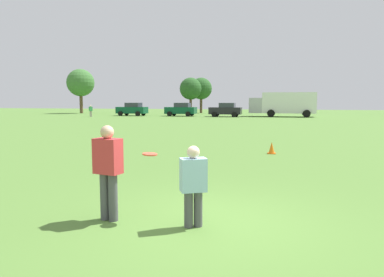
# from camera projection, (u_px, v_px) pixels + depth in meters

# --- Properties ---
(ground_plane) EXTENTS (158.17, 158.17, 0.00)m
(ground_plane) POSITION_uv_depth(u_px,v_px,m) (213.00, 222.00, 6.32)
(ground_plane) COLOR #517A33
(player_thrower) EXTENTS (0.53, 0.38, 1.72)m
(player_thrower) POSITION_uv_depth(u_px,v_px,m) (108.00, 167.00, 6.32)
(player_thrower) COLOR #4C4C51
(player_thrower) RESTS_ON ground
(player_defender) EXTENTS (0.50, 0.42, 1.40)m
(player_defender) POSITION_uv_depth(u_px,v_px,m) (193.00, 182.00, 6.00)
(player_defender) COLOR #4C4C51
(player_defender) RESTS_ON ground
(frisbee) EXTENTS (0.27, 0.27, 0.05)m
(frisbee) POSITION_uv_depth(u_px,v_px,m) (150.00, 154.00, 6.32)
(frisbee) COLOR #E54C33
(traffic_cone) EXTENTS (0.32, 0.32, 0.48)m
(traffic_cone) POSITION_uv_depth(u_px,v_px,m) (272.00, 148.00, 14.37)
(traffic_cone) COLOR #D8590C
(traffic_cone) RESTS_ON ground
(parked_car_near_left) EXTENTS (4.28, 2.38, 1.82)m
(parked_car_near_left) POSITION_uv_depth(u_px,v_px,m) (132.00, 109.00, 49.73)
(parked_car_near_left) COLOR #0C4C2D
(parked_car_near_left) RESTS_ON ground
(parked_car_mid_left) EXTENTS (4.28, 2.38, 1.82)m
(parked_car_mid_left) POSITION_uv_depth(u_px,v_px,m) (181.00, 109.00, 48.52)
(parked_car_mid_left) COLOR #0C4C2D
(parked_car_mid_left) RESTS_ON ground
(parked_car_center) EXTENTS (4.28, 2.38, 1.82)m
(parked_car_center) POSITION_uv_depth(u_px,v_px,m) (226.00, 110.00, 46.68)
(parked_car_center) COLOR black
(parked_car_center) RESTS_ON ground
(box_truck) EXTENTS (8.61, 3.28, 3.18)m
(box_truck) POSITION_uv_depth(u_px,v_px,m) (284.00, 103.00, 46.64)
(box_truck) COLOR white
(box_truck) RESTS_ON ground
(bystander_sideline_watcher) EXTENTS (0.44, 0.48, 1.54)m
(bystander_sideline_watcher) POSITION_uv_depth(u_px,v_px,m) (91.00, 110.00, 46.27)
(bystander_sideline_watcher) COLOR gray
(bystander_sideline_watcher) RESTS_ON ground
(tree_west_oak) EXTENTS (4.50, 4.50, 7.31)m
(tree_west_oak) POSITION_uv_depth(u_px,v_px,m) (81.00, 83.00, 58.63)
(tree_west_oak) COLOR brown
(tree_west_oak) RESTS_ON ground
(tree_west_maple) EXTENTS (3.61, 3.61, 5.86)m
(tree_west_maple) POSITION_uv_depth(u_px,v_px,m) (191.00, 89.00, 58.05)
(tree_west_maple) COLOR brown
(tree_west_maple) RESTS_ON ground
(tree_center_elm) EXTENTS (3.67, 3.67, 5.97)m
(tree_center_elm) POSITION_uv_depth(u_px,v_px,m) (201.00, 89.00, 59.85)
(tree_center_elm) COLOR brown
(tree_center_elm) RESTS_ON ground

